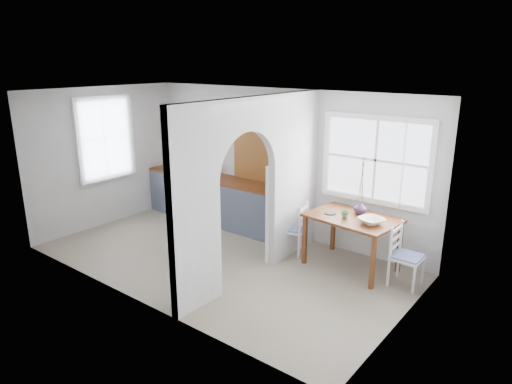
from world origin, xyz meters
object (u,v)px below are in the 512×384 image
Objects in this scene: dining_table at (351,242)px; chair_left at (293,228)px; kettle at (280,186)px; chair_right at (407,256)px; vase at (360,208)px.

chair_left is (-1.00, -0.09, 0.02)m from dining_table.
dining_table is 1.52× the size of chair_left.
dining_table is at bearing -1.77° from kettle.
vase is (-0.85, 0.22, 0.48)m from chair_right.
dining_table is at bearing 81.33° from chair_left.
chair_right is at bearing 0.05° from kettle.
chair_right is 2.42m from kettle.
chair_left is at bearing -165.21° from vase.
kettle is at bearing -134.67° from chair_left.
vase reaches higher than chair_right.
dining_table is 1.00m from chair_left.
vase reaches higher than chair_left.
chair_right is 4.14× the size of kettle.
dining_table is 0.54m from vase.
vase reaches higher than dining_table.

